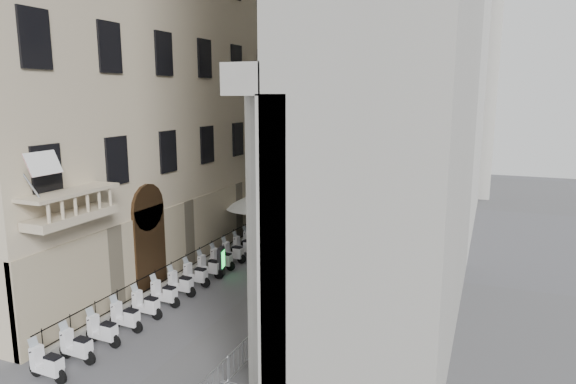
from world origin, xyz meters
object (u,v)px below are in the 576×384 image
Objects in this scene: pedestrian_a at (319,243)px; pedestrian_b at (346,214)px; street_lamp at (285,168)px; info_kiosk at (221,262)px; scooter_0 at (49,380)px; security_tent at (257,198)px.

pedestrian_a reaches higher than pedestrian_b.
info_kiosk is at bearing -104.91° from street_lamp.
scooter_0 is 24.65m from street_lamp.
info_kiosk is 6.57m from pedestrian_a.
scooter_0 is at bearing -106.25° from info_kiosk.
pedestrian_b is (4.72, 1.01, -3.54)m from street_lamp.
security_tent is at bearing 85.06° from info_kiosk.
scooter_0 is 0.33× the size of security_tent.
security_tent is (-0.48, 18.50, 3.08)m from scooter_0.
pedestrian_b is at bearing -9.13° from street_lamp.
street_lamp reaches higher than scooter_0.
pedestrian_b is (3.32, 13.74, -0.04)m from info_kiosk.
pedestrian_b is (4.36, 6.75, -2.27)m from security_tent.
security_tent reaches higher than pedestrian_b.
scooter_0 is 25.56m from pedestrian_b.
info_kiosk is (1.40, -12.73, -3.51)m from street_lamp.
scooter_0 is 0.20× the size of street_lamp.
scooter_0 is 0.90× the size of info_kiosk.
street_lamp is at bearing 93.52° from security_tent.
street_lamp is at bearing 82.83° from info_kiosk.
street_lamp is 5.98m from pedestrian_b.
info_kiosk is at bearing 73.77° from pedestrian_a.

